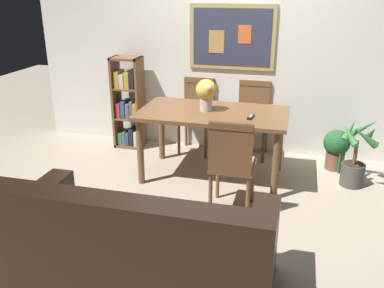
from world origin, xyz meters
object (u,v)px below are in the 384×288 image
object	(u,v)px
dining_chair_near_right	(232,159)
dining_chair_far_left	(197,109)
dining_table	(213,120)
potted_ivy	(336,147)
flower_vase	(206,92)
dining_chair_far_right	(253,113)
tv_remote	(251,117)
bookshelf	(129,105)
potted_palm	(355,159)
leather_couch	(138,251)

from	to	relation	value
dining_chair_near_right	dining_chair_far_left	bearing A→B (deg)	114.78
dining_chair_far_left	dining_table	bearing A→B (deg)	-64.60
potted_ivy	flower_vase	size ratio (longest dim) A/B	1.64
dining_chair_far_right	tv_remote	world-z (taller)	dining_chair_far_right
dining_table	bookshelf	size ratio (longest dim) A/B	1.34
dining_table	dining_chair_near_right	world-z (taller)	dining_chair_near_right
dining_table	dining_chair_far_left	size ratio (longest dim) A/B	1.71
tv_remote	dining_chair_near_right	bearing A→B (deg)	-98.13
dining_chair_far_left	flower_vase	world-z (taller)	flower_vase
dining_table	potted_ivy	size ratio (longest dim) A/B	2.85
dining_chair_near_right	potted_ivy	world-z (taller)	dining_chair_near_right
tv_remote	dining_table	bearing A→B (deg)	163.30
dining_chair_near_right	bookshelf	xyz separation A→B (m)	(-1.56, 1.38, 0.01)
dining_chair_far_right	bookshelf	distance (m)	1.58
dining_chair_far_right	potted_ivy	distance (m)	1.05
dining_chair_far_right	dining_chair_near_right	size ratio (longest dim) A/B	1.00
dining_chair_far_right	potted_palm	world-z (taller)	dining_chair_far_right
dining_chair_near_right	potted_ivy	xyz separation A→B (m)	(1.00, 1.28, -0.27)
flower_vase	tv_remote	xyz separation A→B (m)	(0.49, -0.14, -0.19)
dining_table	dining_chair_far_left	distance (m)	0.84
dining_chair_far_left	dining_chair_near_right	bearing A→B (deg)	-65.22
bookshelf	dining_table	bearing A→B (deg)	-27.95
dining_table	potted_palm	bearing A→B (deg)	6.09
bookshelf	tv_remote	size ratio (longest dim) A/B	7.27
dining_chair_far_left	potted_ivy	xyz separation A→B (m)	(1.68, -0.20, -0.27)
dining_chair_near_right	dining_table	bearing A→B (deg)	114.12
dining_table	dining_chair_far_left	bearing A→B (deg)	115.40
dining_chair_far_right	leather_couch	xyz separation A→B (m)	(-0.45, -2.68, -0.23)
dining_chair_far_left	potted_palm	bearing A→B (deg)	-17.92
bookshelf	potted_ivy	size ratio (longest dim) A/B	2.13
dining_chair_far_left	flower_vase	size ratio (longest dim) A/B	2.73
dining_chair_far_left	dining_chair_near_right	distance (m)	1.63
dining_chair_far_right	tv_remote	xyz separation A→B (m)	(0.07, -0.89, 0.22)
leather_couch	flower_vase	bearing A→B (deg)	89.08
dining_table	leather_couch	bearing A→B (deg)	-93.35
potted_ivy	dining_chair_far_right	bearing A→B (deg)	167.72
potted_palm	dining_table	bearing A→B (deg)	-173.91
dining_chair_far_left	tv_remote	xyz separation A→B (m)	(0.77, -0.88, 0.22)
leather_couch	tv_remote	bearing A→B (deg)	73.76
bookshelf	dining_chair_far_right	bearing A→B (deg)	4.03
dining_chair_near_right	potted_palm	distance (m)	1.48
flower_vase	potted_ivy	bearing A→B (deg)	20.96
dining_chair_near_right	bookshelf	world-z (taller)	bookshelf
dining_chair_far_right	leather_couch	world-z (taller)	dining_chair_far_right
leather_couch	potted_palm	size ratio (longest dim) A/B	2.45
bookshelf	potted_palm	xyz separation A→B (m)	(2.72, -0.50, -0.25)
potted_palm	tv_remote	xyz separation A→B (m)	(-1.07, -0.28, 0.46)
bookshelf	flower_vase	size ratio (longest dim) A/B	3.49
dining_chair_far_right	flower_vase	xyz separation A→B (m)	(-0.42, -0.75, 0.41)
bookshelf	tv_remote	xyz separation A→B (m)	(1.65, -0.78, 0.21)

